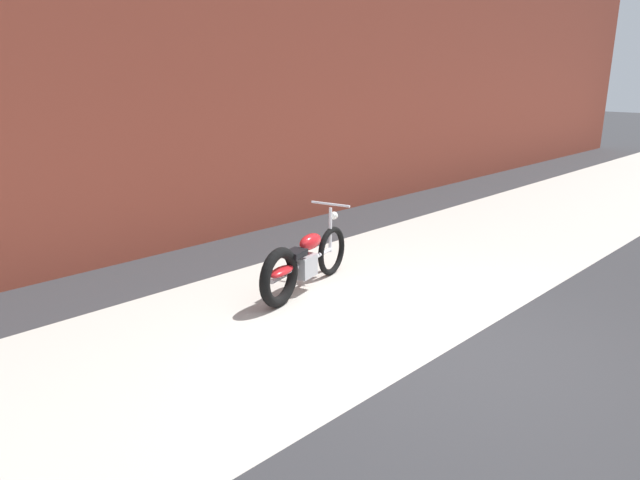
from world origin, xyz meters
TOP-DOWN VIEW (x-y plane):
  - ground_plane at (0.00, 0.00)m, footprint 80.00×80.00m
  - sidewalk_slab at (0.00, 1.75)m, footprint 36.00×3.50m
  - brick_building_wall at (0.00, 5.20)m, footprint 36.00×0.50m
  - motorcycle_red at (0.08, 2.22)m, footprint 1.96×0.77m

SIDE VIEW (x-z plane):
  - ground_plane at x=0.00m, z-range 0.00..0.00m
  - sidewalk_slab at x=0.00m, z-range 0.00..0.01m
  - motorcycle_red at x=0.08m, z-range -0.12..0.91m
  - brick_building_wall at x=0.00m, z-range 0.00..5.27m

